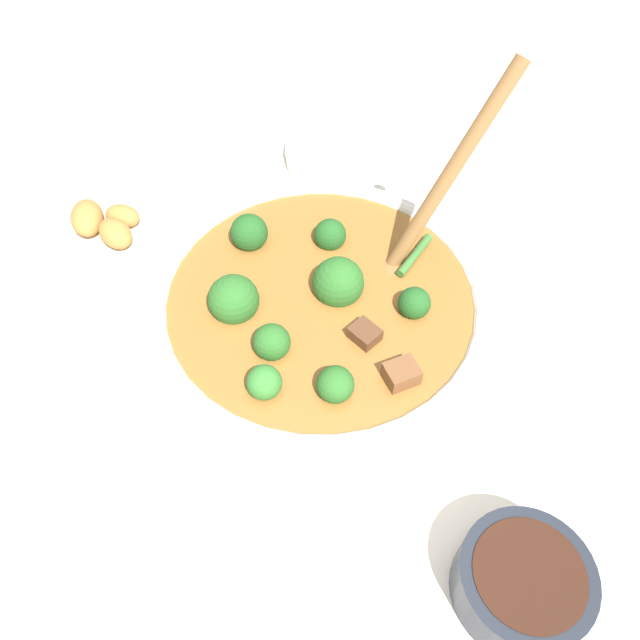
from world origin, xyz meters
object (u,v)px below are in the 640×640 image
condiment_bowl (522,582)px  food_plate (92,232)px  stew_bowl (320,325)px  empty_plate (360,150)px

condiment_bowl → food_plate: size_ratio=0.50×
stew_bowl → condiment_bowl: stew_bowl is taller
stew_bowl → condiment_bowl: bearing=8.5°
condiment_bowl → empty_plate: 0.51m
condiment_bowl → empty_plate: size_ratio=0.52×
stew_bowl → food_plate: (-0.26, -0.14, -0.05)m
empty_plate → food_plate: food_plate is taller
condiment_bowl → empty_plate: bearing=163.4°
stew_bowl → empty_plate: size_ratio=1.68×
empty_plate → food_plate: 0.32m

